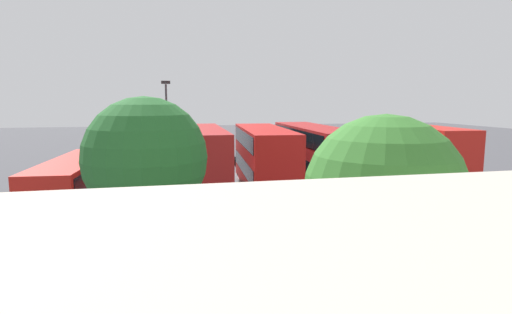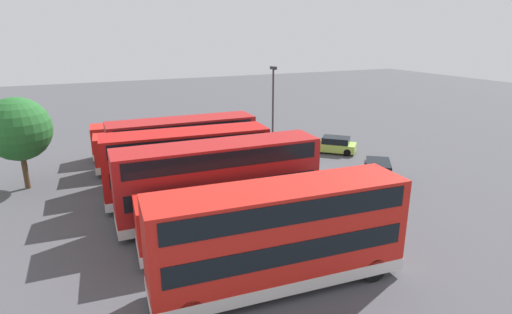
# 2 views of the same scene
# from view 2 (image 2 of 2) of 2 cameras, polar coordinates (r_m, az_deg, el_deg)

# --- Properties ---
(ground_plane) EXTENTS (140.00, 140.00, 0.00)m
(ground_plane) POSITION_cam_2_polar(r_m,az_deg,el_deg) (31.03, 7.56, -2.91)
(ground_plane) COLOR #47474C
(bus_double_decker_near_end) EXTENTS (3.34, 11.10, 4.55)m
(bus_double_decker_near_end) POSITION_cam_2_polar(r_m,az_deg,el_deg) (17.39, 3.27, -10.65)
(bus_double_decker_near_end) COLOR red
(bus_double_decker_near_end) RESTS_ON ground
(bus_single_deck_second) EXTENTS (3.40, 10.52, 2.95)m
(bus_single_deck_second) POSITION_cam_2_polar(r_m,az_deg,el_deg) (21.03, -2.07, -8.01)
(bus_single_deck_second) COLOR red
(bus_single_deck_second) RESTS_ON ground
(bus_double_decker_third) EXTENTS (2.97, 11.74, 4.55)m
(bus_double_decker_third) POSITION_cam_2_polar(r_m,az_deg,el_deg) (23.56, -5.07, -3.05)
(bus_double_decker_third) COLOR #A51919
(bus_double_decker_third) RESTS_ON ground
(bus_double_decker_fourth) EXTENTS (3.34, 10.56, 4.55)m
(bus_double_decker_fourth) POSITION_cam_2_polar(r_m,az_deg,el_deg) (26.58, -9.47, -0.86)
(bus_double_decker_fourth) COLOR #B71411
(bus_double_decker_fourth) RESTS_ON ground
(bus_double_decker_fifth) EXTENTS (2.82, 10.49, 4.55)m
(bus_double_decker_fifth) POSITION_cam_2_polar(r_m,az_deg,el_deg) (30.21, -10.07, 1.30)
(bus_double_decker_fifth) COLOR #A51919
(bus_double_decker_fifth) RESTS_ON ground
(bus_single_deck_sixth) EXTENTS (3.44, 11.58, 2.95)m
(bus_single_deck_sixth) POSITION_cam_2_polar(r_m,az_deg,el_deg) (33.59, -11.82, 1.34)
(bus_single_deck_sixth) COLOR red
(bus_single_deck_sixth) RESTS_ON ground
(bus_single_deck_seventh) EXTENTS (3.28, 10.49, 2.95)m
(bus_single_deck_seventh) POSITION_cam_2_polar(r_m,az_deg,el_deg) (37.12, -13.92, 2.69)
(bus_single_deck_seventh) COLOR red
(bus_single_deck_seventh) RESTS_ON ground
(car_hatchback_silver) EXTENTS (3.99, 4.08, 1.43)m
(car_hatchback_silver) POSITION_cam_2_polar(r_m,az_deg,el_deg) (37.70, 10.77, 1.67)
(car_hatchback_silver) COLOR #A5D14C
(car_hatchback_silver) RESTS_ON ground
(car_small_green) EXTENTS (4.74, 4.16, 1.43)m
(car_small_green) POSITION_cam_2_polar(r_m,az_deg,el_deg) (31.27, 16.55, -1.97)
(car_small_green) COLOR black
(car_small_green) RESTS_ON ground
(lamp_post_tall) EXTENTS (0.70, 0.30, 7.77)m
(lamp_post_tall) POSITION_cam_2_polar(r_m,az_deg,el_deg) (34.51, 2.36, 7.12)
(lamp_post_tall) COLOR #38383D
(lamp_post_tall) RESTS_ON ground
(waste_bin_yellow) EXTENTS (0.60, 0.60, 0.95)m
(waste_bin_yellow) POSITION_cam_2_polar(r_m,az_deg,el_deg) (25.83, 14.91, -6.44)
(waste_bin_yellow) COLOR #197F33
(waste_bin_yellow) RESTS_ON ground
(tree_leftmost) EXTENTS (4.29, 4.29, 6.38)m
(tree_leftmost) POSITION_cam_2_polar(r_m,az_deg,el_deg) (31.87, -30.10, 3.35)
(tree_leftmost) COLOR #4C3823
(tree_leftmost) RESTS_ON ground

